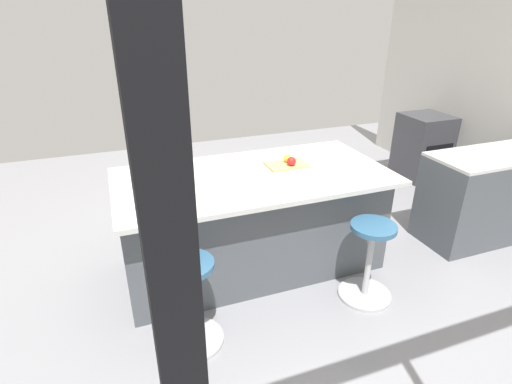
% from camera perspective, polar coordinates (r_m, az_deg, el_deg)
% --- Properties ---
extents(ground_plane, '(7.81, 7.81, 0.00)m').
position_cam_1_polar(ground_plane, '(4.00, 4.18, -9.12)').
color(ground_plane, gray).
extents(oven_range, '(0.60, 0.61, 0.89)m').
position_cam_1_polar(oven_range, '(6.14, 22.61, 6.00)').
color(oven_range, '#38383D').
rests_on(oven_range, ground_plane).
extents(kitchen_island, '(2.31, 1.17, 0.94)m').
position_cam_1_polar(kitchen_island, '(3.64, -0.53, -4.03)').
color(kitchen_island, '#4C5156').
rests_on(kitchen_island, ground_plane).
extents(stool_by_window, '(0.44, 0.44, 0.69)m').
position_cam_1_polar(stool_by_window, '(3.45, 15.68, -9.79)').
color(stool_by_window, '#B7B7BC').
rests_on(stool_by_window, ground_plane).
extents(stool_middle, '(0.44, 0.44, 0.69)m').
position_cam_1_polar(stool_middle, '(2.96, -9.22, -15.68)').
color(stool_middle, '#B7B7BC').
rests_on(stool_middle, ground_plane).
extents(cutting_board, '(0.36, 0.24, 0.02)m').
position_cam_1_polar(cutting_board, '(3.59, 4.41, 3.88)').
color(cutting_board, tan).
rests_on(cutting_board, kitchen_island).
extents(apple_red, '(0.08, 0.08, 0.08)m').
position_cam_1_polar(apple_red, '(3.54, 5.06, 4.38)').
color(apple_red, red).
rests_on(apple_red, cutting_board).
extents(apple_yellow, '(0.07, 0.07, 0.07)m').
position_cam_1_polar(apple_yellow, '(3.62, 4.50, 4.79)').
color(apple_yellow, gold).
rests_on(apple_yellow, cutting_board).
extents(water_bottle, '(0.06, 0.06, 0.31)m').
position_cam_1_polar(water_bottle, '(3.11, -12.94, 2.14)').
color(water_bottle, silver).
rests_on(water_bottle, kitchen_island).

